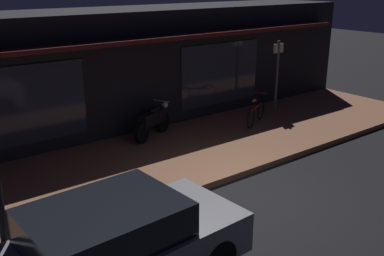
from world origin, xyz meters
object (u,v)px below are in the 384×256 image
parked_car_near (113,247)px  sign_post (277,72)px  bicycle_parked (256,113)px  motorcycle (153,120)px

parked_car_near → sign_post: bearing=28.5°
bicycle_parked → sign_post: size_ratio=0.62×
bicycle_parked → parked_car_near: 8.24m
bicycle_parked → parked_car_near: bearing=-150.0°
motorcycle → sign_post: size_ratio=0.66×
motorcycle → sign_post: 4.79m
motorcycle → parked_car_near: (-3.94, -5.04, 0.06)m
sign_post → bicycle_parked: bearing=-159.0°
sign_post → parked_car_near: (-8.63, -4.69, -0.81)m
sign_post → motorcycle: bearing=175.7°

